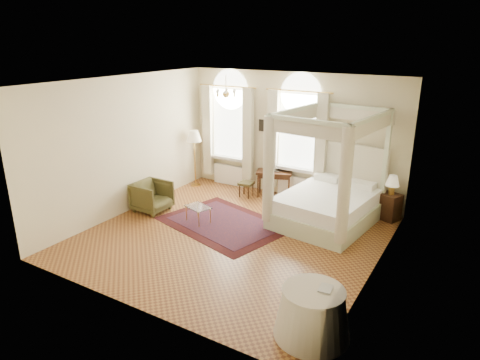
% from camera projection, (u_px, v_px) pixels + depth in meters
% --- Properties ---
extents(ground, '(6.00, 6.00, 0.00)m').
position_uv_depth(ground, '(232.00, 236.00, 9.32)').
color(ground, '#925F2A').
rests_on(ground, ground).
extents(room_walls, '(6.00, 6.00, 6.00)m').
position_uv_depth(room_walls, '(232.00, 148.00, 8.68)').
color(room_walls, beige).
rests_on(room_walls, ground).
extents(window_left, '(1.62, 0.27, 3.29)m').
position_uv_depth(window_left, '(229.00, 135.00, 12.10)').
color(window_left, white).
rests_on(window_left, room_walls).
extents(window_right, '(1.62, 0.27, 3.29)m').
position_uv_depth(window_right, '(297.00, 144.00, 11.08)').
color(window_right, white).
rests_on(window_right, room_walls).
extents(chandelier, '(0.51, 0.45, 0.50)m').
position_uv_depth(chandelier, '(226.00, 93.00, 9.80)').
color(chandelier, '#BE913F').
rests_on(chandelier, room_walls).
extents(wall_pictures, '(2.54, 0.03, 0.39)m').
position_uv_depth(wall_pictures, '(295.00, 128.00, 11.09)').
color(wall_pictures, black).
rests_on(wall_pictures, room_walls).
extents(canopy_bed, '(2.24, 2.63, 2.61)m').
position_uv_depth(canopy_bed, '(327.00, 199.00, 9.80)').
color(canopy_bed, beige).
rests_on(canopy_bed, ground).
extents(nightstand, '(0.56, 0.53, 0.63)m').
position_uv_depth(nightstand, '(390.00, 207.00, 10.10)').
color(nightstand, '#38200F').
rests_on(nightstand, ground).
extents(nightstand_lamp, '(0.31, 0.31, 0.46)m').
position_uv_depth(nightstand_lamp, '(393.00, 182.00, 9.90)').
color(nightstand_lamp, '#BE913F').
rests_on(nightstand_lamp, nightstand).
extents(writing_desk, '(1.05, 0.79, 0.71)m').
position_uv_depth(writing_desk, '(274.00, 175.00, 11.49)').
color(writing_desk, '#38200F').
rests_on(writing_desk, ground).
extents(laptop, '(0.33, 0.25, 0.02)m').
position_uv_depth(laptop, '(276.00, 171.00, 11.47)').
color(laptop, black).
rests_on(laptop, writing_desk).
extents(stool, '(0.38, 0.38, 0.41)m').
position_uv_depth(stool, '(246.00, 185.00, 11.53)').
color(stool, '#41391C').
rests_on(stool, ground).
extents(armchair, '(0.82, 0.80, 0.75)m').
position_uv_depth(armchair, '(152.00, 197.00, 10.58)').
color(armchair, '#423C1C').
rests_on(armchair, ground).
extents(coffee_table, '(0.67, 0.56, 0.39)m').
position_uv_depth(coffee_table, '(198.00, 208.00, 9.91)').
color(coffee_table, white).
rests_on(coffee_table, ground).
extents(floor_lamp, '(0.42, 0.42, 1.63)m').
position_uv_depth(floor_lamp, '(194.00, 139.00, 12.06)').
color(floor_lamp, '#BE913F').
rests_on(floor_lamp, ground).
extents(oriental_rug, '(3.25, 2.69, 0.01)m').
position_uv_depth(oriental_rug, '(224.00, 223.00, 9.95)').
color(oriental_rug, '#400F10').
rests_on(oriental_rug, ground).
extents(side_table, '(1.11, 1.11, 0.75)m').
position_uv_depth(side_table, '(312.00, 313.00, 6.13)').
color(side_table, beige).
rests_on(side_table, ground).
extents(book, '(0.21, 0.26, 0.02)m').
position_uv_depth(book, '(319.00, 287.00, 6.05)').
color(book, black).
rests_on(book, side_table).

